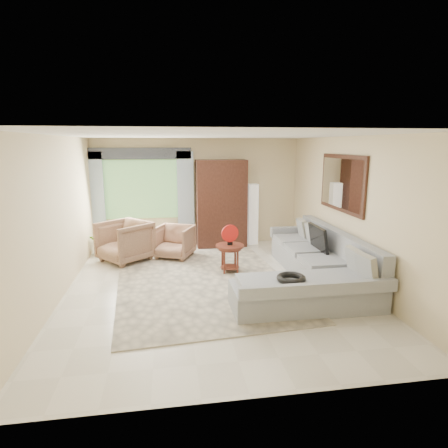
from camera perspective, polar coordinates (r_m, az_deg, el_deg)
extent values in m
plane|color=silver|center=(6.68, -1.68, -9.53)|extent=(6.00, 6.00, 0.00)
cube|color=#C2B599|center=(6.83, -3.12, -8.98)|extent=(3.31, 4.23, 0.02)
cube|color=#9A9DA2|center=(7.56, 13.10, -5.64)|extent=(0.90, 2.40, 0.40)
cube|color=#9A9DA2|center=(5.92, 12.51, -10.68)|extent=(2.30, 0.80, 0.40)
cube|color=#9A9DA2|center=(7.23, 17.02, -2.97)|extent=(0.20, 3.20, 0.50)
cube|color=#9A9DA2|center=(8.64, 10.06, -1.17)|extent=(0.90, 0.16, 0.22)
cube|color=#9A9DA2|center=(5.43, 14.39, -9.61)|extent=(2.30, 0.10, 0.18)
cube|color=black|center=(7.29, 14.16, -2.12)|extent=(0.14, 0.74, 0.48)
torus|color=black|center=(5.60, 10.20, -8.14)|extent=(0.43, 0.43, 0.09)
cylinder|color=#4C1C14|center=(7.24, 0.90, -3.35)|extent=(0.55, 0.55, 0.04)
cylinder|color=#4C1C14|center=(7.32, 0.90, -5.51)|extent=(0.37, 0.37, 0.50)
cylinder|color=red|center=(7.18, 0.91, -1.44)|extent=(0.34, 0.08, 0.34)
imported|color=#926C4F|center=(8.24, -14.91, -2.58)|extent=(1.33, 1.33, 0.87)
imported|color=#9C6E55|center=(8.31, -7.61, -2.70)|extent=(1.01, 1.03, 0.71)
imported|color=#999999|center=(8.95, -18.04, -2.62)|extent=(0.54, 0.48, 0.57)
cube|color=black|center=(9.09, -0.43, 3.15)|extent=(1.20, 0.55, 2.10)
cube|color=silver|center=(9.35, 4.37, 1.50)|extent=(0.24, 0.24, 1.50)
cube|color=#669E59|center=(9.22, -12.49, 5.18)|extent=(1.80, 0.04, 1.40)
cube|color=#9EB7CC|center=(9.29, -18.93, 3.31)|extent=(0.40, 0.08, 2.30)
cube|color=#9EB7CC|center=(9.15, -5.87, 3.78)|extent=(0.40, 0.08, 2.30)
cube|color=#1E232D|center=(9.09, -12.76, 10.45)|extent=(2.40, 0.12, 0.26)
cube|color=black|center=(7.31, 17.55, 5.94)|extent=(0.04, 1.70, 1.05)
cube|color=white|center=(7.30, 17.38, 5.94)|extent=(0.02, 1.54, 0.90)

